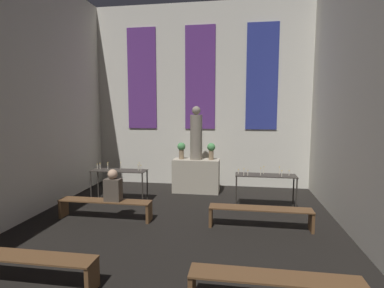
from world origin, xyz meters
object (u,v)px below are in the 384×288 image
Objects in this scene: pew_second_right at (274,285)px; altar at (196,176)px; flower_vase_right at (211,149)px; person_seated at (113,187)px; statue at (196,135)px; pew_back_left at (105,205)px; candle_rack_right at (265,179)px; candle_rack_left at (119,174)px; pew_second_left at (24,263)px; flower_vase_left at (181,149)px; pew_back_right at (260,213)px.

altar is at bearing 108.35° from pew_second_right.
person_seated is at bearing -127.47° from flower_vase_right.
altar is 1.93× the size of person_seated.
statue is 3.39m from pew_back_left.
flower_vase_right is (0.45, 0.00, 0.81)m from altar.
flower_vase_right is at bearing 0.00° from altar.
statue reaches higher than candle_rack_right.
altar is 2.29m from candle_rack_left.
statue is at bearing 147.63° from candle_rack_right.
flower_vase_right reaches higher than pew_back_left.
altar is 5.45m from pew_second_left.
statue reaches higher than candle_rack_left.
flower_vase_left reaches higher than altar.
candle_rack_left is 3.91m from pew_back_right.
flower_vase_left is 1.99m from candle_rack_left.
pew_back_left is at bearing 142.75° from pew_second_right.
pew_second_left is at bearing -142.75° from pew_back_right.
altar is at bearing 59.41° from person_seated.
flower_vase_right is at bearing 67.29° from pew_second_left.
pew_second_right is at bearing 0.00° from pew_second_left.
candle_rack_left is 2.09× the size of person_seated.
person_seated is (0.20, 2.61, 0.43)m from pew_second_left.
pew_back_right is (3.64, -1.34, -0.42)m from candle_rack_left.
flower_vase_right is 2.73m from candle_rack_left.
flower_vase_right is 0.70× the size of person_seated.
altar is at bearing -0.00° from flower_vase_left.
person_seated is at bearing -112.59° from flower_vase_left.
pew_back_right is (1.71, -2.56, -0.17)m from altar.
pew_second_right is 4.17m from person_seated.
candle_rack_right is (1.93, -1.22, -0.98)m from statue.
flower_vase_left is at bearing 180.00° from altar.
pew_second_left is at bearing -94.40° from person_seated.
pew_back_left is 0.48m from person_seated.
statue is 2.21× the size of person_seated.
flower_vase_right is 0.24× the size of pew_back_right.
candle_rack_left is at bearing 132.68° from pew_second_right.
candle_rack_right is at bearing 20.21° from pew_back_left.
statue is (0.00, 0.00, 1.23)m from altar.
pew_second_right is (3.64, -3.95, -0.42)m from candle_rack_left.
flower_vase_left reaches higher than pew_back_left.
pew_second_right and pew_back_right have the same top height.
pew_second_right is 2.96× the size of person_seated.
pew_second_right is 4.31m from pew_back_left.
pew_back_right is at bearing -63.69° from flower_vase_right.
statue is at bearing -180.00° from flower_vase_right.
candle_rack_left is 5.39m from pew_second_right.
candle_rack_right is 0.71× the size of pew_second_left.
flower_vase_right is 1.99m from candle_rack_right.
statue reaches higher than flower_vase_left.
altar is 3.09m from pew_back_right.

